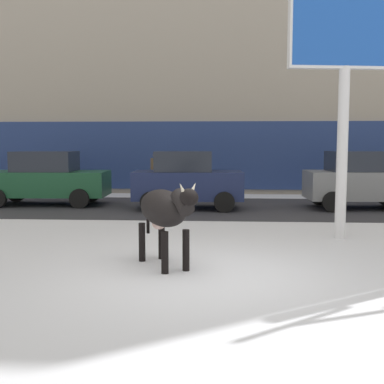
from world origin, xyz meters
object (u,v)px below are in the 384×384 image
(car_darkgreen_sedan, at_px, (46,179))
(pedestrian_near_billboard, at_px, (64,174))
(car_navy_hatchback, at_px, (187,180))
(pedestrian_far_left, at_px, (156,174))
(billboard, at_px, (346,42))
(car_grey_hatchback, at_px, (360,180))
(cow_black, at_px, (165,210))

(car_darkgreen_sedan, height_order, pedestrian_near_billboard, car_darkgreen_sedan)
(car_navy_hatchback, xyz_separation_m, pedestrian_far_left, (-1.51, 3.55, -0.05))
(pedestrian_near_billboard, bearing_deg, pedestrian_far_left, 0.00)
(billboard, distance_m, car_darkgreen_sedan, 10.83)
(car_darkgreen_sedan, bearing_deg, billboard, -32.05)
(billboard, relative_size, pedestrian_far_left, 3.21)
(car_darkgreen_sedan, bearing_deg, car_navy_hatchback, -7.91)
(car_darkgreen_sedan, height_order, car_grey_hatchback, car_grey_hatchback)
(car_navy_hatchback, height_order, pedestrian_near_billboard, car_navy_hatchback)
(cow_black, distance_m, pedestrian_near_billboard, 12.37)
(billboard, xyz_separation_m, pedestrian_near_billboard, (-9.03, 8.33, -3.43))
(car_darkgreen_sedan, distance_m, pedestrian_near_billboard, 2.89)
(car_darkgreen_sedan, bearing_deg, pedestrian_far_left, 40.20)
(car_grey_hatchback, relative_size, pedestrian_near_billboard, 2.07)
(car_darkgreen_sedan, relative_size, pedestrian_far_left, 2.47)
(car_darkgreen_sedan, height_order, car_navy_hatchback, car_navy_hatchback)
(car_darkgreen_sedan, height_order, pedestrian_far_left, car_darkgreen_sedan)
(car_navy_hatchback, height_order, pedestrian_far_left, car_navy_hatchback)
(billboard, bearing_deg, pedestrian_near_billboard, 137.33)
(cow_black, distance_m, car_grey_hatchback, 9.63)
(cow_black, xyz_separation_m, car_darkgreen_sedan, (-5.09, 8.26, -0.09))
(car_darkgreen_sedan, distance_m, pedestrian_far_left, 4.45)
(car_grey_hatchback, height_order, pedestrian_far_left, car_grey_hatchback)
(cow_black, relative_size, billboard, 0.33)
(cow_black, bearing_deg, car_darkgreen_sedan, 121.66)
(cow_black, relative_size, car_navy_hatchback, 0.51)
(cow_black, bearing_deg, pedestrian_far_left, 98.67)
(billboard, distance_m, pedestrian_near_billboard, 12.75)
(billboard, relative_size, car_grey_hatchback, 1.56)
(cow_black, distance_m, pedestrian_far_left, 11.26)
(cow_black, distance_m, car_darkgreen_sedan, 9.70)
(pedestrian_far_left, bearing_deg, car_darkgreen_sedan, -139.80)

